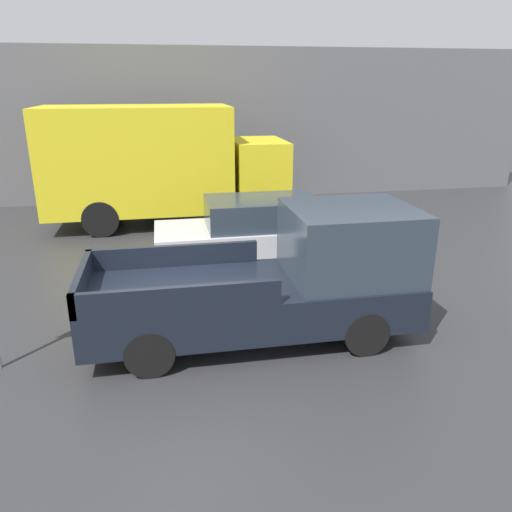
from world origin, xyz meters
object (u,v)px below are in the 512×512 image
at_px(pickup_truck, 284,280).
at_px(car, 258,231).
at_px(delivery_truck, 158,162).
at_px(newspaper_box, 149,189).

distance_m(pickup_truck, car, 3.52).
height_order(pickup_truck, delivery_truck, delivery_truck).
height_order(pickup_truck, car, pickup_truck).
bearing_deg(pickup_truck, car, 86.04).
xyz_separation_m(delivery_truck, newspaper_box, (-0.41, 2.84, -1.38)).
bearing_deg(newspaper_box, car, -69.44).
distance_m(pickup_truck, newspaper_box, 10.85).
relative_size(car, delivery_truck, 0.66).
height_order(car, delivery_truck, delivery_truck).
bearing_deg(car, pickup_truck, -93.96).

